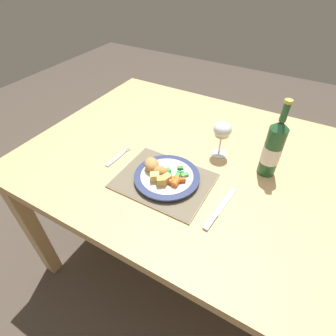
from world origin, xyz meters
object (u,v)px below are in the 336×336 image
Objects in this scene: wine_glass at (222,131)px; bottle at (273,149)px; dinner_plate at (167,177)px; fork at (117,158)px; dining_table at (196,171)px; table_knife at (218,212)px.

bottle reaches higher than wine_glass.
fork is at bearing 177.51° from dinner_plate.
dinner_plate is 0.27m from wine_glass.
fork is at bearing -147.56° from dining_table.
table_knife is at bearing -7.14° from fork.
bottle is at bearing 72.70° from table_knife.
table_knife is (0.45, -0.06, 0.00)m from fork.
dining_table is 6.56× the size of table_knife.
bottle is at bearing 36.84° from dinner_plate.
table_knife is (0.21, -0.05, -0.01)m from dinner_plate.
bottle is (0.26, 0.04, 0.19)m from dining_table.
wine_glass reaches higher than dinner_plate.
table_knife is at bearing -12.15° from dinner_plate.
dinner_plate reaches higher than fork.
table_knife reaches higher than dining_table.
fork is 0.66× the size of table_knife.
bottle is (0.08, 0.27, 0.11)m from table_knife.
table_knife is 0.71× the size of bottle.
dinner_plate is at bearing -113.95° from wine_glass.
dinner_plate is (-0.04, -0.18, 0.10)m from dining_table.
fork is (-0.23, 0.01, -0.01)m from dinner_plate.
bottle is at bearing 8.52° from dining_table.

